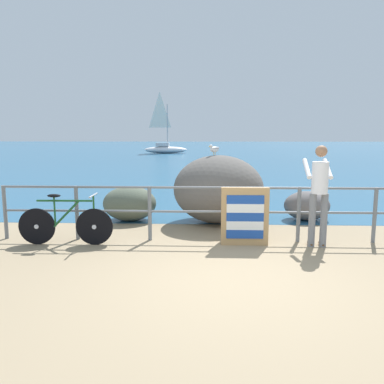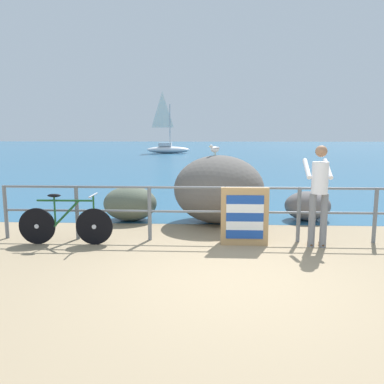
{
  "view_description": "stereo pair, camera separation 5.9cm",
  "coord_description": "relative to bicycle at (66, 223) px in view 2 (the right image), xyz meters",
  "views": [
    {
      "loc": [
        -0.32,
        -5.05,
        1.97
      ],
      "look_at": [
        -0.6,
        2.29,
        0.86
      ],
      "focal_mm": 35.81,
      "sensor_mm": 36.0,
      "label": 1
    },
    {
      "loc": [
        -0.26,
        -5.05,
        1.97
      ],
      "look_at": [
        -0.6,
        2.29,
        0.86
      ],
      "focal_mm": 35.81,
      "sensor_mm": 36.0,
      "label": 2
    }
  ],
  "objects": [
    {
      "name": "promenade_railing",
      "position": [
        2.83,
        0.35,
        0.25
      ],
      "size": [
        8.3,
        0.07,
        1.02
      ],
      "color": "slate",
      "rests_on": "ground_plane"
    },
    {
      "name": "breakwater_boulder_right",
      "position": [
        4.84,
        2.21,
        -0.06
      ],
      "size": [
        1.05,
        0.85,
        0.66
      ],
      "color": "#635E5D",
      "rests_on": "ground"
    },
    {
      "name": "person_at_railing",
      "position": [
        4.47,
        0.07,
        0.6
      ],
      "size": [
        0.47,
        0.65,
        1.78
      ],
      "rotation": [
        0.0,
        0.0,
        1.52
      ],
      "color": "slate",
      "rests_on": "ground_plane"
    },
    {
      "name": "ground_plane",
      "position": [
        2.83,
        18.46,
        -0.44
      ],
      "size": [
        120.0,
        120.0,
        0.1
      ],
      "primitive_type": "cube",
      "color": "#937F60"
    },
    {
      "name": "folded_deckchair_stack",
      "position": [
        3.2,
        0.1,
        0.13
      ],
      "size": [
        0.84,
        0.1,
        1.04
      ],
      "color": "tan",
      "rests_on": "ground_plane"
    },
    {
      "name": "sea_surface",
      "position": [
        2.83,
        46.65,
        -0.39
      ],
      "size": [
        120.0,
        90.0,
        0.01
      ],
      "primitive_type": "cube",
      "color": "#285B7F",
      "rests_on": "ground_plane"
    },
    {
      "name": "sailboat",
      "position": [
        -1.73,
        32.4,
        0.32
      ],
      "size": [
        4.44,
        1.44,
        6.16
      ],
      "rotation": [
        0.0,
        0.0,
        6.25
      ],
      "color": "white",
      "rests_on": "sea_surface"
    },
    {
      "name": "breakwater_boulder_left",
      "position": [
        0.76,
        1.97,
        0.01
      ],
      "size": [
        1.22,
        0.99,
        0.79
      ],
      "color": "#555E4D",
      "rests_on": "ground"
    },
    {
      "name": "breakwater_boulder_main",
      "position": [
        2.78,
        1.86,
        0.36
      ],
      "size": [
        2.0,
        1.85,
        1.51
      ],
      "color": "#605B56",
      "rests_on": "ground"
    },
    {
      "name": "seagull",
      "position": [
        2.68,
        1.93,
        1.26
      ],
      "size": [
        0.28,
        0.29,
        0.23
      ],
      "rotation": [
        0.0,
        0.0,
        3.97
      ],
      "color": "gold",
      "rests_on": "breakwater_boulder_main"
    },
    {
      "name": "bicycle",
      "position": [
        0.0,
        0.0,
        0.0
      ],
      "size": [
        1.7,
        0.48,
        0.92
      ],
      "rotation": [
        0.0,
        0.0,
        0.02
      ],
      "color": "black",
      "rests_on": "ground_plane"
    }
  ]
}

